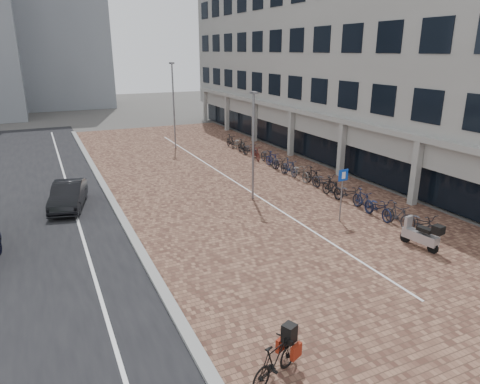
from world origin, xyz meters
name	(u,v)px	position (x,y,z in m)	size (l,w,h in m)	color
ground	(311,274)	(0.00, 0.00, 0.00)	(140.00, 140.00, 0.00)	#474442
plaza_brick	(228,180)	(2.00, 12.00, 0.01)	(14.50, 42.00, 0.04)	brown
street_asphalt	(30,206)	(-9.00, 12.00, 0.01)	(8.00, 50.00, 0.03)	black
curb	(109,195)	(-5.10, 12.00, 0.07)	(0.35, 42.00, 0.14)	gray
lane_line	(72,200)	(-7.00, 12.00, 0.02)	(0.12, 44.00, 0.00)	white
parking_line	(231,179)	(2.20, 12.00, 0.04)	(0.10, 30.00, 0.00)	white
office_building	(343,37)	(12.97, 16.00, 8.44)	(8.40, 40.00, 15.00)	#969691
car_dark	(68,195)	(-7.19, 10.92, 0.66)	(1.39, 3.98, 1.31)	black
hero_bike	(275,360)	(-3.70, -3.97, 0.55)	(1.80, 1.16, 1.23)	black
scooter_front	(420,234)	(5.14, 0.02, 0.60)	(0.55, 1.75, 1.20)	#B0AFB5
parking_sign	(342,187)	(4.02, 3.68, 1.68)	(0.52, 0.10, 2.49)	slate
lamp_near	(253,148)	(1.77, 8.20, 2.78)	(0.12, 0.12, 5.56)	slate
lamp_far	(174,107)	(1.79, 22.25, 3.30)	(0.12, 0.12, 6.61)	slate
bike_row	(297,170)	(6.00, 10.65, 0.52)	(1.20, 21.45, 1.05)	black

